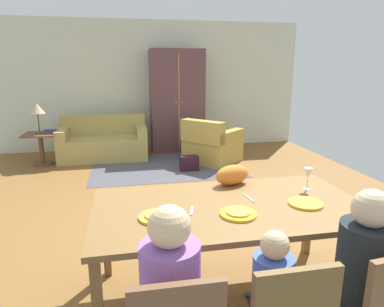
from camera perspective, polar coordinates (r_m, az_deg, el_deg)
ground_plane at (r=4.62m, az=-2.41°, el=-7.87°), size 6.45×6.40×0.02m
back_wall at (r=7.52m, az=-6.45°, el=11.26°), size 6.45×0.10×2.70m
dining_table at (r=2.53m, az=6.40°, el=-9.88°), size 1.97×1.06×0.76m
plate_near_man at (r=2.30m, az=-5.85°, el=-10.56°), size 0.25×0.25×0.02m
pizza_near_man at (r=2.29m, az=-5.86°, el=-10.22°), size 0.17×0.17×0.01m
plate_near_child at (r=2.35m, az=7.79°, el=-10.04°), size 0.25×0.25×0.02m
pizza_near_child at (r=2.34m, az=7.80°, el=-9.70°), size 0.17×0.17×0.01m
plate_near_woman at (r=2.63m, az=18.56°, el=-7.95°), size 0.25×0.25×0.02m
wine_glass at (r=2.90m, az=18.93°, el=-3.33°), size 0.07×0.07×0.19m
fork at (r=2.39m, az=-0.05°, el=-9.57°), size 0.05×0.15×0.01m
knife at (r=2.65m, az=9.48°, el=-7.35°), size 0.03×0.17×0.01m
person_woman at (r=2.30m, az=25.88°, el=-19.32°), size 0.30×0.41×1.11m
cat at (r=2.90m, az=6.77°, el=-3.59°), size 0.35×0.25×0.17m
area_rug at (r=6.11m, az=-4.42°, el=-2.20°), size 2.60×1.80×0.01m
couch at (r=6.85m, az=-14.62°, el=1.76°), size 1.64×0.86×0.82m
armchair at (r=6.35m, az=3.26°, el=1.38°), size 1.21×1.21×0.82m
armoire at (r=7.21m, az=-2.55°, el=8.82°), size 1.10×0.59×2.10m
side_table at (r=6.74m, az=-24.06°, el=1.41°), size 0.56×0.56×0.58m
table_lamp at (r=6.64m, az=-24.61°, el=6.73°), size 0.26×0.26×0.54m
book_lower at (r=6.66m, az=-23.05°, el=3.28°), size 0.22×0.16×0.03m
book_upper at (r=6.68m, az=-22.78°, el=3.58°), size 0.22×0.16×0.03m
handbag at (r=5.85m, az=-0.46°, el=-1.63°), size 0.32×0.16×0.26m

